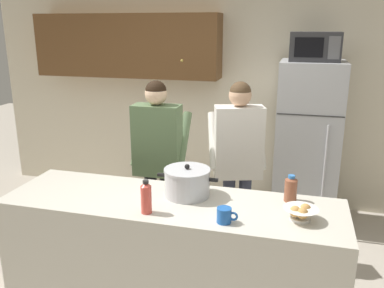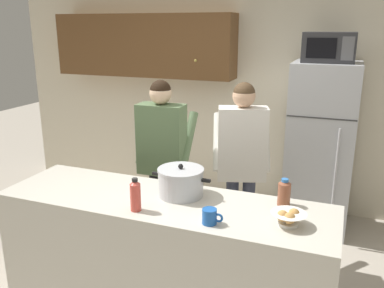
% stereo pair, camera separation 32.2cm
% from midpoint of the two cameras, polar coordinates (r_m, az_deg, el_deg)
% --- Properties ---
extents(back_wall_unit, '(6.00, 0.48, 2.60)m').
position_cam_midpoint_polar(back_wall_unit, '(4.84, 0.29, 8.54)').
color(back_wall_unit, beige).
rests_on(back_wall_unit, ground).
extents(kitchen_island, '(2.33, 0.68, 0.92)m').
position_cam_midpoint_polar(kitchen_island, '(3.04, -5.98, -15.92)').
color(kitchen_island, beige).
rests_on(kitchen_island, ground).
extents(refrigerator, '(0.64, 0.68, 1.73)m').
position_cam_midpoint_polar(refrigerator, '(4.40, 13.81, -0.11)').
color(refrigerator, '#B7BABF').
rests_on(refrigerator, ground).
extents(microwave, '(0.48, 0.37, 0.28)m').
position_cam_midpoint_polar(microwave, '(4.22, 14.74, 13.05)').
color(microwave, '#2D2D30').
rests_on(microwave, refrigerator).
extents(person_near_pot, '(0.50, 0.41, 1.63)m').
position_cam_midpoint_polar(person_near_pot, '(3.62, -7.37, -0.87)').
color(person_near_pot, black).
rests_on(person_near_pot, ground).
extents(person_by_sink, '(0.58, 0.52, 1.63)m').
position_cam_midpoint_polar(person_by_sink, '(3.54, 3.90, -1.17)').
color(person_by_sink, '#33384C').
rests_on(person_by_sink, ground).
extents(cooking_pot, '(0.44, 0.33, 0.23)m').
position_cam_midpoint_polar(cooking_pot, '(2.86, -3.92, -5.42)').
color(cooking_pot, silver).
rests_on(cooking_pot, kitchen_island).
extents(coffee_mug, '(0.13, 0.09, 0.10)m').
position_cam_midpoint_polar(coffee_mug, '(2.49, 0.86, -10.03)').
color(coffee_mug, '#1E59B2').
rests_on(coffee_mug, kitchen_island).
extents(bread_bowl, '(0.22, 0.22, 0.10)m').
position_cam_midpoint_polar(bread_bowl, '(2.57, 11.50, -9.50)').
color(bread_bowl, white).
rests_on(bread_bowl, kitchen_island).
extents(bottle_near_edge, '(0.07, 0.07, 0.22)m').
position_cam_midpoint_polar(bottle_near_edge, '(2.63, -9.97, -7.40)').
color(bottle_near_edge, '#D84C3F').
rests_on(bottle_near_edge, kitchen_island).
extents(bottle_mid_counter, '(0.08, 0.08, 0.19)m').
position_cam_midpoint_polar(bottle_mid_counter, '(2.81, 10.49, -6.21)').
color(bottle_mid_counter, brown).
rests_on(bottle_mid_counter, kitchen_island).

